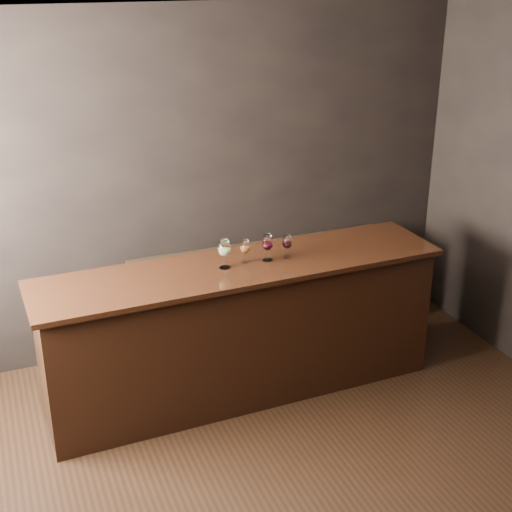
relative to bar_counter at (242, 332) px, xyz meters
name	(u,v)px	position (x,y,z in m)	size (l,w,h in m)	color
ground	(280,509)	(-0.25, -1.30, -0.51)	(5.00, 5.00, 0.00)	black
room_shell	(234,230)	(-0.48, -1.18, 1.30)	(5.02, 4.52, 2.81)	black
bar_counter	(242,332)	(0.00, 0.00, 0.00)	(2.91, 0.63, 1.02)	black
bar_top	(241,267)	(0.00, 0.00, 0.53)	(3.01, 0.70, 0.04)	black
back_bar_shelf	(265,293)	(0.49, 0.73, -0.10)	(2.29, 0.40, 0.83)	black
glass_white	(224,249)	(-0.13, -0.01, 0.69)	(0.09, 0.09, 0.21)	white
glass_amber	(245,247)	(0.05, 0.04, 0.66)	(0.07, 0.07, 0.17)	white
glass_red_a	(268,243)	(0.21, 0.01, 0.68)	(0.09, 0.09, 0.20)	white
glass_red_b	(287,243)	(0.36, 0.01, 0.66)	(0.07, 0.07, 0.17)	white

